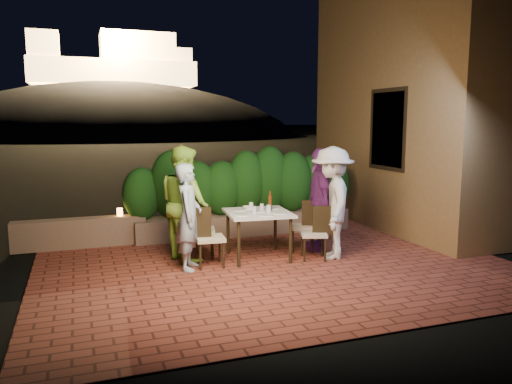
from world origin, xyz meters
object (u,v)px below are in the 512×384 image
dining_table (258,235)px  chair_left_back (201,229)px  diner_white (332,203)px  chair_right_front (314,233)px  bowl (249,208)px  diner_green (185,203)px  diner_purple (320,200)px  chair_left_front (210,237)px  chair_right_back (303,226)px  parapet_lamp (120,212)px  diner_blue (189,217)px  beer_bottle (270,201)px

dining_table → chair_left_back: size_ratio=1.04×
dining_table → diner_white: diner_white is taller
chair_right_front → diner_white: bearing=-165.7°
dining_table → bowl: bowl is taller
chair_left_back → diner_green: size_ratio=0.53×
diner_white → diner_green: bearing=-85.9°
bowl → chair_left_back: (-0.80, 0.02, -0.30)m
diner_purple → chair_left_front: bearing=-64.1°
dining_table → chair_right_back: chair_right_back is taller
chair_left_back → bowl: bearing=10.7°
chair_left_front → diner_green: 0.74m
diner_white → parapet_lamp: bearing=-101.8°
chair_left_back → diner_purple: (2.01, -0.14, 0.39)m
chair_right_back → diner_blue: size_ratio=0.55×
diner_green → chair_right_front: bearing=-127.3°
bowl → chair_right_front: chair_right_front is taller
chair_left_front → chair_right_front: bearing=0.0°
chair_right_back → diner_purple: bearing=-163.6°
chair_left_back → chair_right_front: chair_left_back is taller
chair_right_front → beer_bottle: bearing=-16.0°
chair_right_back → parapet_lamp: chair_right_back is taller
chair_right_back → beer_bottle: bearing=33.6°
chair_left_front → chair_right_back: 1.72m
beer_bottle → diner_green: size_ratio=0.18×
bowl → diner_green: size_ratio=0.10×
bowl → diner_blue: size_ratio=0.12×
chair_right_front → parapet_lamp: size_ratio=6.07×
chair_right_front → chair_left_back: bearing=-2.7°
chair_left_front → chair_right_front: chair_left_front is taller
diner_green → parapet_lamp: diner_green is taller
diner_green → diner_purple: (2.24, -0.20, -0.04)m
dining_table → chair_left_back: bearing=161.3°
bowl → chair_right_front: 1.12m
diner_purple → dining_table: bearing=-66.2°
bowl → chair_right_front: (0.87, -0.62, -0.35)m
diner_green → diner_purple: bearing=-112.5°
dining_table → diner_green: (-1.10, 0.34, 0.52)m
bowl → diner_green: bearing=176.1°
diner_white → chair_right_front: bearing=-72.0°
dining_table → diner_purple: 1.25m
diner_blue → diner_purple: 2.33m
chair_left_front → chair_left_back: size_ratio=0.96×
dining_table → diner_blue: (-1.15, -0.21, 0.41)m
bowl → diner_white: 1.34m
chair_right_front → diner_green: diner_green is taller
beer_bottle → diner_green: 1.35m
chair_left_back → diner_blue: 0.65m
chair_left_back → chair_right_front: bearing=-8.8°
chair_right_back → diner_purple: (0.29, -0.03, 0.43)m
chair_left_front → chair_right_back: bearing=17.7°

